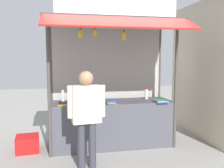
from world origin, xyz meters
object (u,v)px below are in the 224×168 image
(water_bottle_center, at_px, (146,94))
(banana_bunch_rightmost, at_px, (124,36))
(magazine_stack_front_left, at_px, (82,101))
(magazine_stack_left, at_px, (111,102))
(plastic_crate, at_px, (28,144))
(magazine_stack_back_right, at_px, (160,101))
(banana_bunch_inner_left, at_px, (95,32))
(banana_bunch_inner_right, at_px, (80,33))
(vendor_person, at_px, (87,110))
(water_bottle_rear_center, at_px, (73,95))
(water_bottle_front_right, at_px, (63,96))
(magazine_stack_right, at_px, (63,104))

(water_bottle_center, bearing_deg, banana_bunch_rightmost, -138.69)
(magazine_stack_front_left, bearing_deg, banana_bunch_rightmost, -28.05)
(magazine_stack_front_left, xyz_separation_m, banana_bunch_rightmost, (0.72, -0.39, 1.23))
(magazine_stack_left, distance_m, plastic_crate, 1.79)
(magazine_stack_back_right, bearing_deg, magazine_stack_left, 177.10)
(magazine_stack_left, relative_size, banana_bunch_inner_left, 1.38)
(banana_bunch_inner_right, bearing_deg, water_bottle_center, 21.72)
(banana_bunch_rightmost, height_order, banana_bunch_inner_left, same)
(vendor_person, bearing_deg, banana_bunch_inner_left, -120.53)
(water_bottle_center, distance_m, magazine_stack_left, 0.89)
(magazine_stack_left, xyz_separation_m, banana_bunch_inner_right, (-0.58, -0.24, 1.26))
(water_bottle_rear_center, height_order, banana_bunch_inner_right, banana_bunch_inner_right)
(magazine_stack_front_left, distance_m, plastic_crate, 1.33)
(magazine_stack_back_right, xyz_separation_m, plastic_crate, (-2.58, 0.28, -0.79))
(magazine_stack_back_right, xyz_separation_m, vendor_person, (-1.53, -0.66, 0.02))
(banana_bunch_inner_right, bearing_deg, water_bottle_front_right, 120.47)
(vendor_person, bearing_deg, plastic_crate, -48.62)
(water_bottle_front_right, relative_size, magazine_stack_back_right, 0.81)
(water_bottle_rear_center, xyz_separation_m, magazine_stack_left, (0.69, -0.40, -0.10))
(magazine_stack_right, relative_size, banana_bunch_inner_left, 1.36)
(vendor_person, bearing_deg, banana_bunch_rightmost, -154.10)
(plastic_crate, bearing_deg, water_bottle_rear_center, 10.67)
(vendor_person, bearing_deg, magazine_stack_right, -69.89)
(water_bottle_rear_center, bearing_deg, magazine_stack_back_right, -14.77)
(water_bottle_center, distance_m, magazine_stack_front_left, 1.38)
(magazine_stack_left, height_order, plastic_crate, magazine_stack_left)
(banana_bunch_inner_left, bearing_deg, vendor_person, -113.59)
(water_bottle_rear_center, xyz_separation_m, banana_bunch_rightmost, (0.89, -0.64, 1.13))
(banana_bunch_rightmost, bearing_deg, vendor_person, -147.17)
(magazine_stack_back_right, height_order, banana_bunch_rightmost, banana_bunch_rightmost)
(water_bottle_rear_center, bearing_deg, plastic_crate, -169.33)
(banana_bunch_rightmost, xyz_separation_m, banana_bunch_inner_right, (-0.77, 0.00, 0.03))
(magazine_stack_right, xyz_separation_m, vendor_person, (0.36, -0.71, 0.01))
(plastic_crate, bearing_deg, magazine_stack_right, -18.07)
(water_bottle_rear_center, distance_m, banana_bunch_inner_right, 1.33)
(vendor_person, bearing_deg, water_bottle_center, -149.88)
(magazine_stack_front_left, height_order, plastic_crate, magazine_stack_front_left)
(banana_bunch_inner_right, bearing_deg, vendor_person, -84.21)
(water_bottle_front_right, distance_m, magazine_stack_back_right, 1.93)
(water_bottle_center, bearing_deg, magazine_stack_front_left, -172.63)
(plastic_crate, bearing_deg, vendor_person, -41.69)
(water_bottle_center, distance_m, magazine_stack_back_right, 0.41)
(magazine_stack_back_right, relative_size, banana_bunch_inner_left, 1.27)
(water_bottle_rear_center, bearing_deg, magazine_stack_front_left, -57.30)
(water_bottle_rear_center, height_order, vendor_person, vendor_person)
(banana_bunch_inner_right, height_order, plastic_crate, banana_bunch_inner_right)
(banana_bunch_rightmost, xyz_separation_m, banana_bunch_inner_left, (-0.52, -0.00, 0.05))
(magazine_stack_back_right, distance_m, banana_bunch_inner_right, 2.03)
(water_bottle_center, distance_m, magazine_stack_right, 1.76)
(magazine_stack_back_right, xyz_separation_m, banana_bunch_inner_right, (-1.57, -0.19, 1.27))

